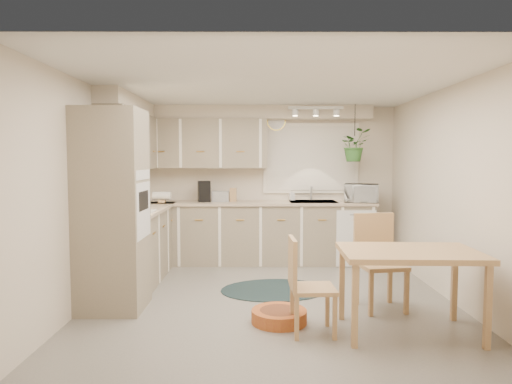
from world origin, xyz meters
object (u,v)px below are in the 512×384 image
chair_left (313,286)px  braided_rug (274,290)px  chair_back (381,263)px  dining_table (409,292)px  microwave (361,191)px  pet_bed (279,316)px

chair_left → braided_rug: size_ratio=0.67×
braided_rug → chair_back: bearing=-32.9°
dining_table → braided_rug: dining_table is taller
braided_rug → microwave: size_ratio=2.62×
chair_left → pet_bed: bearing=-134.8°
chair_left → braided_rug: chair_left is taller
braided_rug → microwave: microwave is taller
chair_left → chair_back: bearing=127.4°
chair_left → chair_back: size_ratio=0.88×
pet_bed → microwave: microwave is taller
chair_back → braided_rug: chair_back is taller
pet_bed → microwave: (1.36, 2.50, 1.05)m
dining_table → microwave: bearing=85.7°
chair_left → microwave: size_ratio=1.77×
chair_left → chair_back: chair_back is taller
chair_back → microwave: microwave is taller
chair_left → pet_bed: size_ratio=1.62×
microwave → dining_table: bearing=-81.3°
dining_table → pet_bed: 1.23m
chair_back → dining_table: bearing=86.8°
dining_table → pet_bed: bearing=166.9°
chair_left → pet_bed: chair_left is taller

